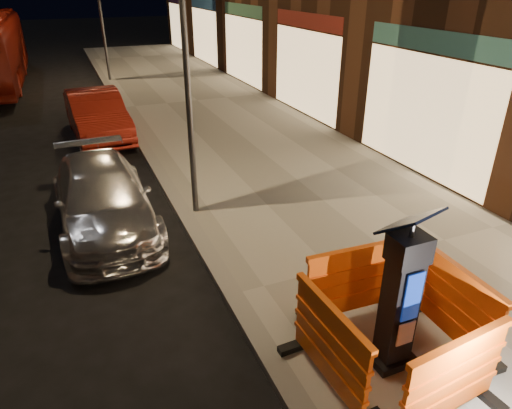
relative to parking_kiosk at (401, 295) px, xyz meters
name	(u,v)px	position (x,y,z in m)	size (l,w,h in m)	color
ground_plane	(234,301)	(-1.39, 2.08, -1.19)	(120.00, 120.00, 0.00)	black
sidewalk	(390,257)	(1.61, 2.08, -1.11)	(6.00, 60.00, 0.15)	gray
kerb	(234,298)	(-1.39, 2.08, -1.11)	(0.30, 60.00, 0.15)	slate
parking_kiosk	(401,295)	(0.00, 0.00, 0.00)	(0.66, 0.66, 2.08)	black
barrier_front	(452,381)	(0.00, -0.95, -0.46)	(1.49, 0.61, 1.16)	#FE5E10
barrier_back	(353,283)	(0.00, 0.95, -0.46)	(1.49, 0.61, 1.16)	#FE5E10
barrier_kerbside	(329,347)	(-0.95, 0.00, -0.46)	(1.49, 0.61, 1.16)	#FE5E10
barrier_bldgside	(455,306)	(0.95, 0.00, -0.46)	(1.49, 0.61, 1.16)	#FE5E10
car_silver	(108,226)	(-2.94, 5.37, -1.19)	(1.78, 4.39, 1.27)	silver
car_red	(100,137)	(-2.47, 11.52, -1.19)	(1.53, 4.40, 1.45)	maroon
street_lamp_mid	(186,65)	(-1.14, 5.08, 1.96)	(0.12, 0.12, 6.00)	#3F3F44
street_lamp_far	(101,13)	(-1.14, 20.08, 1.96)	(0.12, 0.12, 6.00)	#3F3F44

